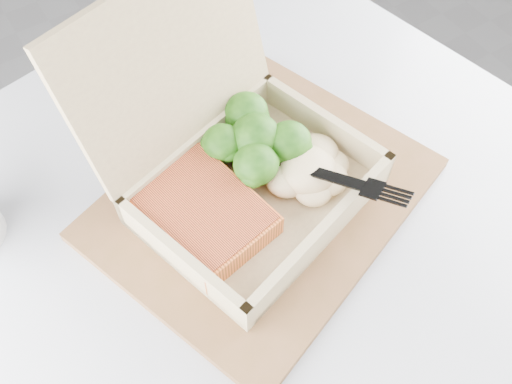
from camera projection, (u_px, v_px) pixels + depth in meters
floor at (119, 206)px, 1.48m from camera, size 4.00×4.00×0.00m
cafe_table at (260, 266)px, 0.81m from camera, size 0.85×0.85×0.70m
serving_tray at (262, 199)px, 0.65m from camera, size 0.43×0.38×0.02m
takeout_container at (229, 152)px, 0.61m from camera, size 0.30×0.30×0.22m
salmon_fillet at (202, 213)px, 0.60m from camera, size 0.13×0.16×0.03m
broccoli_pile at (256, 143)px, 0.64m from camera, size 0.13×0.13×0.05m
mashed_potatoes at (308, 170)px, 0.63m from camera, size 0.10×0.09×0.04m
plastic_fork at (294, 162)px, 0.62m from camera, size 0.09×0.17×0.04m
receipt at (162, 110)px, 0.73m from camera, size 0.12×0.16×0.00m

